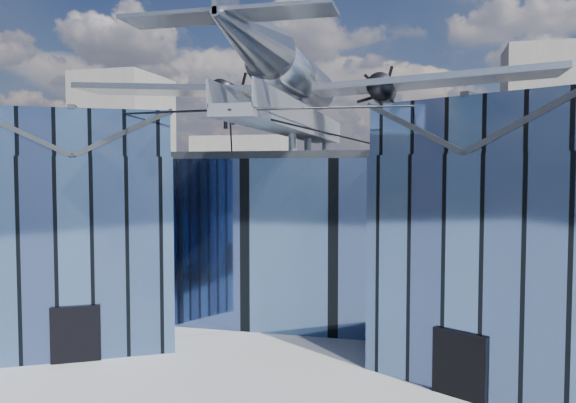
# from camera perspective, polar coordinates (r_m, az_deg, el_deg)

# --- Properties ---
(ground_plane) EXTENTS (120.00, 120.00, 0.00)m
(ground_plane) POSITION_cam_1_polar(r_m,az_deg,el_deg) (29.17, -0.98, -14.48)
(ground_plane) COLOR gray
(museum) EXTENTS (32.88, 24.50, 17.60)m
(museum) POSITION_cam_1_polar(r_m,az_deg,el_deg) (33.62, 1.57, -2.49)
(museum) COLOR #476291
(museum) RESTS_ON ground
(bg_towers) EXTENTS (77.00, 24.50, 26.00)m
(bg_towers) POSITION_cam_1_polar(r_m,az_deg,el_deg) (77.57, 9.75, 3.94)
(bg_towers) COLOR slate
(bg_towers) RESTS_ON ground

